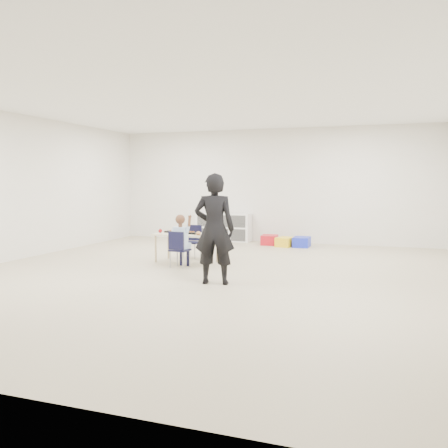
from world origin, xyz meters
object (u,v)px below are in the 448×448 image
(child, at_px, (180,239))
(cubby_shelf, at_px, (224,227))
(table, at_px, (186,248))
(adult, at_px, (214,229))
(chair_near, at_px, (180,249))

(child, relative_size, cubby_shelf, 0.72)
(table, height_order, child, child)
(cubby_shelf, xyz_separation_m, adult, (1.54, -4.86, 0.46))
(chair_near, distance_m, adult, 1.56)
(chair_near, height_order, adult, adult)
(chair_near, xyz_separation_m, child, (0.00, 0.00, 0.18))
(table, distance_m, cubby_shelf, 3.31)
(cubby_shelf, distance_m, adult, 5.12)
(chair_near, height_order, cubby_shelf, cubby_shelf)
(cubby_shelf, bearing_deg, adult, -72.39)
(table, relative_size, cubby_shelf, 0.87)
(child, height_order, cubby_shelf, child)
(chair_near, height_order, child, child)
(adult, bearing_deg, child, -57.18)
(chair_near, distance_m, child, 0.18)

